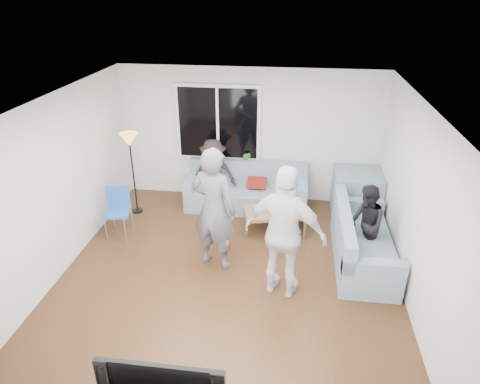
# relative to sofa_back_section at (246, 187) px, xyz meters

# --- Properties ---
(floor) EXTENTS (5.00, 5.50, 0.04)m
(floor) POSITION_rel_sofa_back_section_xyz_m (-0.00, -2.27, -0.45)
(floor) COLOR #56351C
(floor) RESTS_ON ground
(ceiling) EXTENTS (5.00, 5.50, 0.04)m
(ceiling) POSITION_rel_sofa_back_section_xyz_m (-0.00, -2.27, 2.20)
(ceiling) COLOR white
(ceiling) RESTS_ON ground
(wall_back) EXTENTS (5.00, 0.04, 2.60)m
(wall_back) POSITION_rel_sofa_back_section_xyz_m (-0.00, 0.50, 0.88)
(wall_back) COLOR silver
(wall_back) RESTS_ON ground
(wall_front) EXTENTS (5.00, 0.04, 2.60)m
(wall_front) POSITION_rel_sofa_back_section_xyz_m (-0.00, -5.04, 0.88)
(wall_front) COLOR silver
(wall_front) RESTS_ON ground
(wall_left) EXTENTS (0.04, 5.50, 2.60)m
(wall_left) POSITION_rel_sofa_back_section_xyz_m (-2.52, -2.27, 0.88)
(wall_left) COLOR silver
(wall_left) RESTS_ON ground
(wall_right) EXTENTS (0.04, 5.50, 2.60)m
(wall_right) POSITION_rel_sofa_back_section_xyz_m (2.52, -2.27, 0.88)
(wall_right) COLOR silver
(wall_right) RESTS_ON ground
(window_frame) EXTENTS (1.62, 0.06, 1.47)m
(window_frame) POSITION_rel_sofa_back_section_xyz_m (-0.60, 0.42, 1.12)
(window_frame) COLOR white
(window_frame) RESTS_ON wall_back
(window_glass) EXTENTS (1.50, 0.02, 1.35)m
(window_glass) POSITION_rel_sofa_back_section_xyz_m (-0.60, 0.38, 1.12)
(window_glass) COLOR black
(window_glass) RESTS_ON window_frame
(window_mullion) EXTENTS (0.05, 0.03, 1.35)m
(window_mullion) POSITION_rel_sofa_back_section_xyz_m (-0.60, 0.37, 1.12)
(window_mullion) COLOR white
(window_mullion) RESTS_ON window_frame
(radiator) EXTENTS (1.30, 0.12, 0.62)m
(radiator) POSITION_rel_sofa_back_section_xyz_m (-0.60, 0.38, -0.11)
(radiator) COLOR silver
(radiator) RESTS_ON floor
(potted_plant) EXTENTS (0.22, 0.18, 0.39)m
(potted_plant) POSITION_rel_sofa_back_section_xyz_m (-0.07, 0.35, 0.39)
(potted_plant) COLOR #306D2B
(potted_plant) RESTS_ON radiator
(vase) EXTENTS (0.20, 0.20, 0.19)m
(vase) POSITION_rel_sofa_back_section_xyz_m (-1.05, 0.35, 0.29)
(vase) COLOR silver
(vase) RESTS_ON radiator
(sofa_back_section) EXTENTS (2.30, 0.85, 0.85)m
(sofa_back_section) POSITION_rel_sofa_back_section_xyz_m (0.00, 0.00, 0.00)
(sofa_back_section) COLOR gray
(sofa_back_section) RESTS_ON floor
(sofa_right_section) EXTENTS (2.00, 0.85, 0.85)m
(sofa_right_section) POSITION_rel_sofa_back_section_xyz_m (2.02, -1.53, 0.00)
(sofa_right_section) COLOR gray
(sofa_right_section) RESTS_ON floor
(sofa_corner) EXTENTS (0.85, 0.85, 0.85)m
(sofa_corner) POSITION_rel_sofa_back_section_xyz_m (2.06, 0.00, 0.00)
(sofa_corner) COLOR gray
(sofa_corner) RESTS_ON floor
(cushion_yellow) EXTENTS (0.41, 0.36, 0.14)m
(cushion_yellow) POSITION_rel_sofa_back_section_xyz_m (-0.83, -0.02, 0.09)
(cushion_yellow) COLOR gold
(cushion_yellow) RESTS_ON sofa_back_section
(cushion_red) EXTENTS (0.36, 0.31, 0.13)m
(cushion_red) POSITION_rel_sofa_back_section_xyz_m (0.19, 0.06, 0.09)
(cushion_red) COLOR maroon
(cushion_red) RESTS_ON sofa_back_section
(coffee_table) EXTENTS (1.21, 0.84, 0.40)m
(coffee_table) POSITION_rel_sofa_back_section_xyz_m (0.62, -0.79, -0.22)
(coffee_table) COLOR #A67750
(coffee_table) RESTS_ON floor
(pitcher) EXTENTS (0.17, 0.17, 0.17)m
(pitcher) POSITION_rel_sofa_back_section_xyz_m (0.60, -0.87, 0.06)
(pitcher) COLOR maroon
(pitcher) RESTS_ON coffee_table
(side_chair) EXTENTS (0.47, 0.47, 0.86)m
(side_chair) POSITION_rel_sofa_back_section_xyz_m (-2.05, -1.31, 0.01)
(side_chair) COLOR #2957B1
(side_chair) RESTS_ON floor
(floor_lamp) EXTENTS (0.32, 0.32, 1.56)m
(floor_lamp) POSITION_rel_sofa_back_section_xyz_m (-2.05, -0.46, 0.36)
(floor_lamp) COLOR gold
(floor_lamp) RESTS_ON floor
(player_left) EXTENTS (0.81, 0.66, 1.93)m
(player_left) POSITION_rel_sofa_back_section_xyz_m (-0.26, -1.92, 0.54)
(player_left) COLOR #525257
(player_left) RESTS_ON floor
(player_right) EXTENTS (1.21, 0.76, 1.92)m
(player_right) POSITION_rel_sofa_back_section_xyz_m (0.81, -2.44, 0.54)
(player_right) COLOR silver
(player_right) RESTS_ON floor
(spectator_right) EXTENTS (0.58, 0.69, 1.27)m
(spectator_right) POSITION_rel_sofa_back_section_xyz_m (2.02, -1.49, 0.21)
(spectator_right) COLOR black
(spectator_right) RESTS_ON floor
(spectator_back) EXTENTS (0.89, 0.54, 1.34)m
(spectator_back) POSITION_rel_sofa_back_section_xyz_m (-0.64, 0.03, 0.25)
(spectator_back) COLOR black
(spectator_back) RESTS_ON floor
(television) EXTENTS (1.13, 0.15, 0.65)m
(television) POSITION_rel_sofa_back_section_xyz_m (-0.16, -4.77, 0.34)
(television) COLOR black
(television) RESTS_ON tv_console
(bottle_c) EXTENTS (0.07, 0.07, 0.20)m
(bottle_c) POSITION_rel_sofa_back_section_xyz_m (0.68, -0.60, 0.08)
(bottle_c) COLOR black
(bottle_c) RESTS_ON coffee_table
(bottle_d) EXTENTS (0.07, 0.07, 0.24)m
(bottle_d) POSITION_rel_sofa_back_section_xyz_m (0.86, -0.85, 0.10)
(bottle_d) COLOR orange
(bottle_d) RESTS_ON coffee_table
(bottle_e) EXTENTS (0.07, 0.07, 0.24)m
(bottle_e) POSITION_rel_sofa_back_section_xyz_m (0.96, -0.69, 0.09)
(bottle_e) COLOR black
(bottle_e) RESTS_ON coffee_table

